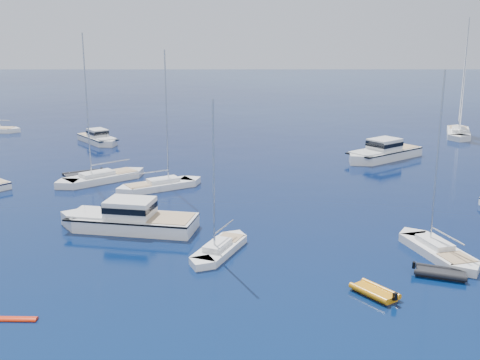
{
  "coord_description": "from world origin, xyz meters",
  "views": [
    {
      "loc": [
        -0.15,
        -33.21,
        16.17
      ],
      "look_at": [
        -0.11,
        20.44,
        2.2
      ],
      "focal_mm": 44.24,
      "sensor_mm": 36.0,
      "label": 1
    }
  ],
  "objects": [
    {
      "name": "sailboat_fore",
      "position": [
        -1.65,
        7.58,
        0.0
      ],
      "size": [
        5.06,
        8.28,
        11.9
      ],
      "primitive_type": null,
      "rotation": [
        0.0,
        0.0,
        2.75
      ],
      "color": "white",
      "rests_on": "ground"
    },
    {
      "name": "sailboat_mid_l",
      "position": [
        -15.07,
        28.35,
        0.0
      ],
      "size": [
        10.24,
        9.3,
        16.17
      ],
      "primitive_type": null,
      "rotation": [
        0.0,
        0.0,
        2.27
      ],
      "color": "silver",
      "rests_on": "ground"
    },
    {
      "name": "sailboat_sails_far",
      "position": [
        33.28,
        55.82,
        0.0
      ],
      "size": [
        6.87,
        12.71,
        18.11
      ],
      "primitive_type": null,
      "rotation": [
        0.0,
        0.0,
        2.83
      ],
      "color": "silver",
      "rests_on": "ground"
    },
    {
      "name": "sailboat_centre",
      "position": [
        -8.36,
        25.43,
        0.0
      ],
      "size": [
        9.77,
        7.3,
        14.5
      ],
      "primitive_type": null,
      "rotation": [
        0.0,
        0.0,
        5.26
      ],
      "color": "white",
      "rests_on": "ground"
    },
    {
      "name": "tender_grey_near",
      "position": [
        13.29,
        3.37,
        0.0
      ],
      "size": [
        3.97,
        3.08,
        0.95
      ],
      "primitive_type": null,
      "rotation": [
        0.0,
        0.0,
        4.34
      ],
      "color": "black",
      "rests_on": "ground"
    },
    {
      "name": "sailboat_mid_r",
      "position": [
        14.3,
        7.22,
        0.0
      ],
      "size": [
        4.92,
        9.7,
        13.8
      ],
      "primitive_type": null,
      "rotation": [
        0.0,
        0.0,
        0.28
      ],
      "color": "silver",
      "rests_on": "ground"
    },
    {
      "name": "tender_yellow",
      "position": [
        8.23,
        0.48,
        0.0
      ],
      "size": [
        3.29,
        3.6,
        0.95
      ],
      "primitive_type": null,
      "rotation": [
        0.0,
        0.0,
        0.62
      ],
      "color": "orange",
      "rests_on": "ground"
    },
    {
      "name": "motor_cruiser_horizon",
      "position": [
        -20.39,
        50.14,
        0.0
      ],
      "size": [
        8.09,
        9.4,
        2.51
      ],
      "primitive_type": null,
      "rotation": [
        0.0,
        0.0,
        3.79
      ],
      "color": "silver",
      "rests_on": "ground"
    },
    {
      "name": "motor_cruiser_distant",
      "position": [
        17.83,
        39.38,
        0.0
      ],
      "size": [
        12.19,
        10.71,
        3.28
      ],
      "primitive_type": null,
      "rotation": [
        0.0,
        0.0,
        2.23
      ],
      "color": "silver",
      "rests_on": "ground"
    },
    {
      "name": "kayak_orange",
      "position": [
        -13.08,
        -2.71,
        0.0
      ],
      "size": [
        2.83,
        0.63,
        0.3
      ],
      "primitive_type": null,
      "rotation": [
        0.0,
        0.0,
        1.55
      ],
      "color": "red",
      "rests_on": "ground"
    },
    {
      "name": "ground",
      "position": [
        0.0,
        0.0,
        0.0
      ],
      "size": [
        400.0,
        400.0,
        0.0
      ],
      "primitive_type": "plane",
      "color": "#08234D",
      "rests_on": "ground"
    },
    {
      "name": "tender_grey_far",
      "position": [
        -17.66,
        30.6,
        0.0
      ],
      "size": [
        4.94,
        4.18,
        0.95
      ],
      "primitive_type": null,
      "rotation": [
        0.0,
        0.0,
        2.09
      ],
      "color": "black",
      "rests_on": "ground"
    },
    {
      "name": "motor_cruiser_centre",
      "position": [
        -9.34,
        12.88,
        0.0
      ],
      "size": [
        12.88,
        6.04,
        3.25
      ],
      "primitive_type": null,
      "rotation": [
        0.0,
        0.0,
        1.38
      ],
      "color": "silver",
      "rests_on": "ground"
    }
  ]
}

